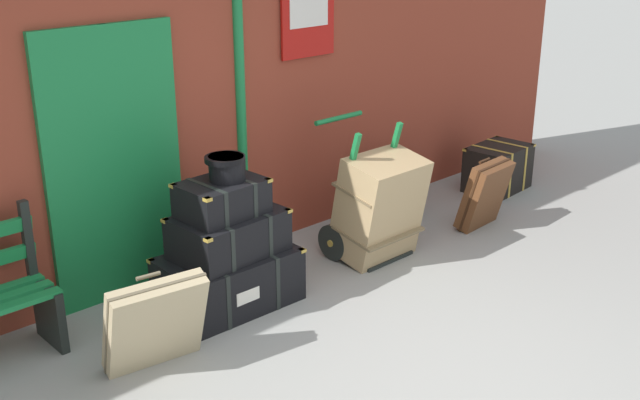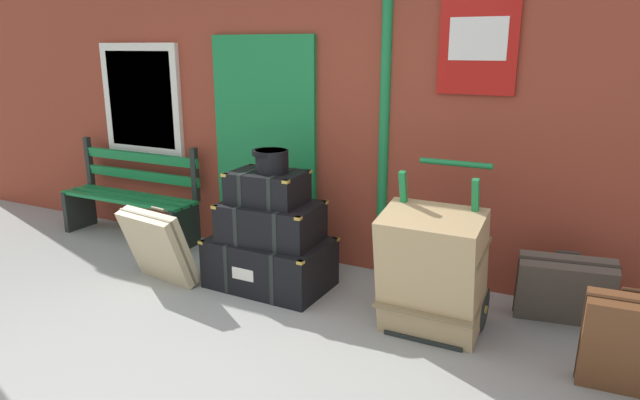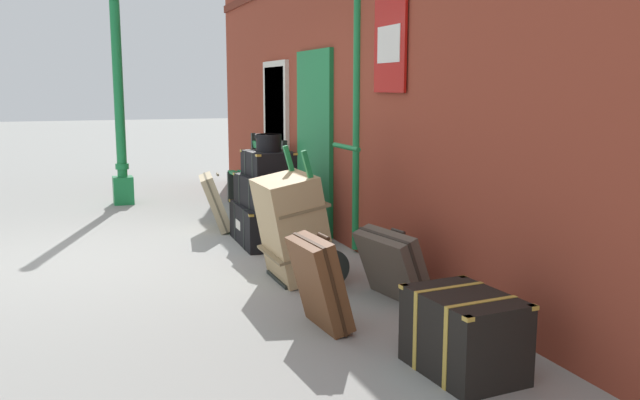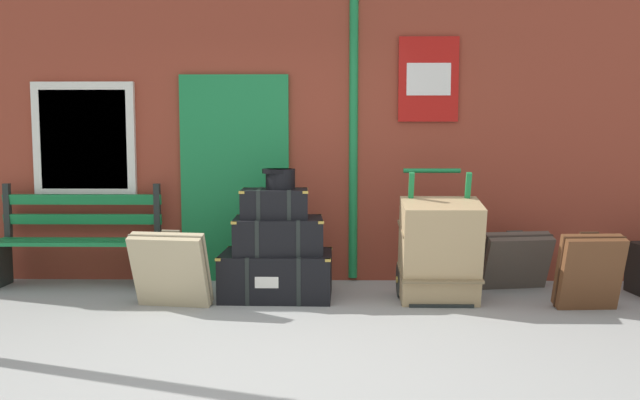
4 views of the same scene
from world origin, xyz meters
name	(u,v)px [view 2 (image 2 of 4)]	position (x,y,z in m)	size (l,w,h in m)	color
ground_plane	(134,395)	(0.00, 0.00, 0.00)	(60.00, 60.00, 0.00)	gray
brick_facade	(326,91)	(-0.02, 2.60, 1.60)	(10.40, 0.35, 3.20)	brown
platform_bench	(132,197)	(-2.13, 2.16, 0.44)	(1.60, 0.43, 1.01)	#197A3D
steamer_trunk_base	(270,263)	(-0.12, 1.71, 0.21)	(1.03, 0.67, 0.43)	black
steamer_trunk_middle	(271,222)	(-0.10, 1.71, 0.58)	(0.84, 0.59, 0.33)	black
steamer_trunk_top	(268,187)	(-0.13, 1.73, 0.87)	(0.63, 0.48, 0.27)	black
round_hatbox	(272,160)	(-0.09, 1.72, 1.11)	(0.30, 0.29, 0.19)	black
porters_trolley	(437,290)	(1.34, 1.69, 0.27)	(0.71, 0.69, 1.18)	black
large_brown_trunk	(432,272)	(1.34, 1.52, 0.47)	(0.70, 0.59, 0.95)	tan
suitcase_slate	(563,290)	(2.17, 2.08, 0.28)	(0.70, 0.46, 0.57)	#51473D
suitcase_oxblood	(158,247)	(-1.00, 1.32, 0.33)	(0.69, 0.45, 0.68)	tan
suitcase_tan	(630,346)	(2.57, 1.31, 0.33)	(0.54, 0.35, 0.67)	brown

